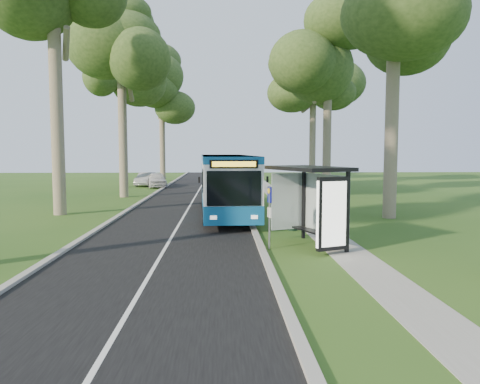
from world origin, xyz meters
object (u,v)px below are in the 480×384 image
object	(u,v)px
bus	(226,184)
car_silver	(146,179)
bus_shelter	(315,191)
car_white	(157,180)
bus_stop_sign	(270,209)
litter_bin	(293,221)

from	to	relation	value
bus	car_silver	xyz separation A→B (m)	(-7.96, 22.10, -1.03)
bus_shelter	car_white	xyz separation A→B (m)	(-9.76, 29.66, -1.38)
bus_stop_sign	litter_bin	bearing A→B (deg)	54.17
litter_bin	car_white	xyz separation A→B (m)	(-9.59, 25.59, 0.30)
bus	bus_shelter	bearing A→B (deg)	-74.41
car_silver	bus_stop_sign	bearing A→B (deg)	-67.01
bus_stop_sign	car_white	world-z (taller)	bus_stop_sign
bus_stop_sign	litter_bin	distance (m)	4.39
bus	litter_bin	distance (m)	6.25
bus_shelter	car_silver	world-z (taller)	bus_shelter
bus_stop_sign	car_silver	size ratio (longest dim) A/B	0.55
bus_stop_sign	litter_bin	size ratio (longest dim) A/B	2.67
bus	bus_shelter	size ratio (longest dim) A/B	3.22
bus_stop_sign	bus_shelter	xyz separation A→B (m)	(1.62, -0.06, 0.66)
bus	car_silver	distance (m)	23.51
bus_stop_sign	car_silver	distance (m)	32.87
bus_stop_sign	bus_shelter	bearing A→B (deg)	-17.86
bus_shelter	bus	bearing A→B (deg)	87.00
bus	car_silver	world-z (taller)	bus
bus_shelter	car_white	size ratio (longest dim) A/B	0.90
bus_shelter	car_silver	xyz separation A→B (m)	(-11.09, 31.52, -1.43)
bus_stop_sign	bus	bearing A→B (deg)	83.18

